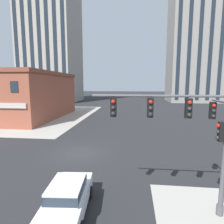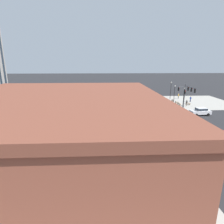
{
  "view_description": "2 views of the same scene",
  "coord_description": "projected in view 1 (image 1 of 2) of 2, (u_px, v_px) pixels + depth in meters",
  "views": [
    {
      "loc": [
        4.9,
        -16.49,
        6.21
      ],
      "look_at": [
        2.38,
        5.62,
        3.02
      ],
      "focal_mm": 30.94,
      "sensor_mm": 36.0,
      "label": 1
    },
    {
      "loc": [
        -37.22,
        13.35,
        11.53
      ],
      "look_at": [
        -1.04,
        11.6,
        1.76
      ],
      "focal_mm": 29.92,
      "sensor_mm": 36.0,
      "label": 2
    }
  ],
  "objects": [
    {
      "name": "ground_plane",
      "position": [
        79.0,
        153.0,
        17.65
      ],
      "size": [
        320.0,
        320.0,
        0.0
      ],
      "primitive_type": "plane",
      "color": "#262628"
    },
    {
      "name": "traffic_signal_main",
      "position": [
        193.0,
        128.0,
        9.01
      ],
      "size": [
        6.3,
        2.09,
        6.19
      ],
      "color": "#4C4C51",
      "rests_on": "ground"
    },
    {
      "name": "sidewalk_far_corner",
      "position": [
        12.0,
        115.0,
        39.56
      ],
      "size": [
        32.0,
        32.0,
        0.02
      ],
      "primitive_type": "cube",
      "color": "#A8A399",
      "rests_on": "ground"
    },
    {
      "name": "residential_tower_skyline_left",
      "position": [
        51.0,
        29.0,
        68.28
      ],
      "size": [
        18.31,
        18.62,
        50.96
      ],
      "color": "#9E998E",
      "rests_on": "ground"
    },
    {
      "name": "car_parked_curb",
      "position": [
        68.0,
        197.0,
        9.16
      ],
      "size": [
        2.15,
        4.52,
        1.68
      ],
      "color": "silver",
      "rests_on": "ground"
    },
    {
      "name": "residential_tower_skyline_right",
      "position": [
        200.0,
        21.0,
        66.95
      ],
      "size": [
        19.89,
        15.08,
        55.92
      ],
      "color": "gray",
      "rests_on": "ground"
    },
    {
      "name": "storefront_block_near_corner",
      "position": [
        5.0,
        95.0,
        36.77
      ],
      "size": [
        21.63,
        20.11,
        8.46
      ],
      "color": "brown",
      "rests_on": "ground"
    }
  ]
}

